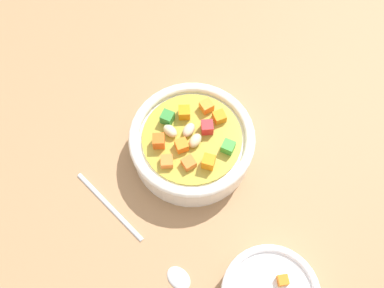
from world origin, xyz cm
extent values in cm
cube|color=#9E754F|center=(0.00, 0.00, -1.00)|extent=(140.00, 140.00, 2.00)
cylinder|color=white|center=(0.00, 0.00, 1.88)|extent=(15.33, 15.33, 3.77)
torus|color=white|center=(0.00, 0.00, 4.16)|extent=(15.71, 15.71, 1.30)
cylinder|color=#A89832|center=(0.00, 0.00, 3.97)|extent=(12.45, 12.45, 0.40)
cube|color=orange|center=(-3.00, 2.08, 4.71)|extent=(1.48, 1.48, 1.08)
cube|color=#E85A19|center=(1.13, 3.96, 5.02)|extent=(1.91, 1.91, 1.70)
cube|color=orange|center=(-4.10, 0.32, 5.02)|extent=(2.01, 2.01, 1.70)
cube|color=orange|center=(-0.59, 1.74, 4.80)|extent=(1.61, 1.61, 1.26)
ellipsoid|color=beige|center=(1.80, 2.07, 4.81)|extent=(2.28, 1.80, 1.28)
cube|color=#2F8332|center=(3.54, 1.55, 4.92)|extent=(1.99, 1.99, 1.51)
cube|color=green|center=(-3.48, -3.08, 4.84)|extent=(1.99, 1.99, 1.35)
cube|color=red|center=(0.46, -2.12, 4.95)|extent=(1.88, 1.88, 1.56)
cube|color=orange|center=(2.71, -3.55, 4.81)|extent=(1.48, 1.48, 1.28)
cube|color=orange|center=(3.20, -0.64, 4.90)|extent=(1.91, 1.91, 1.46)
cube|color=orange|center=(0.64, -4.23, 4.74)|extent=(1.59, 1.59, 1.15)
ellipsoid|color=beige|center=(-0.83, -0.47, 4.82)|extent=(2.10, 2.37, 1.30)
ellipsoid|color=beige|center=(0.85, -0.04, 4.75)|extent=(2.12, 2.37, 1.17)
cube|color=orange|center=(-1.58, 4.27, 4.70)|extent=(1.90, 1.90, 1.07)
cylinder|color=silver|center=(-1.75, 12.63, 0.30)|extent=(11.65, 4.00, 0.61)
ellipsoid|color=silver|center=(-13.53, 9.12, 0.49)|extent=(3.69, 3.09, 0.97)
cube|color=orange|center=(-19.69, -0.52, 3.85)|extent=(1.43, 1.43, 1.12)
camera|label=1|loc=(-21.91, 11.90, 55.90)|focal=43.63mm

